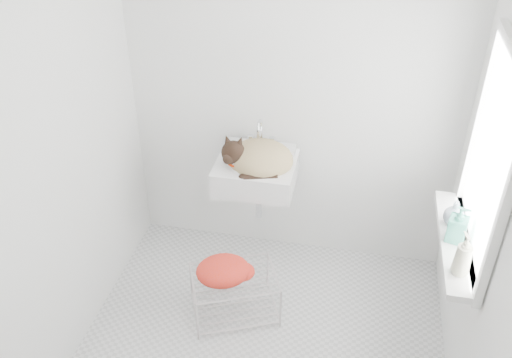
% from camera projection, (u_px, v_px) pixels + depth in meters
% --- Properties ---
extents(floor, '(2.20, 2.00, 0.02)m').
position_uv_depth(floor, '(262.00, 344.00, 3.44)').
color(floor, silver).
rests_on(floor, ground).
extents(back_wall, '(2.20, 0.02, 2.50)m').
position_uv_depth(back_wall, '(293.00, 91.00, 3.57)').
color(back_wall, white).
rests_on(back_wall, ground).
extents(right_wall, '(0.02, 2.00, 2.50)m').
position_uv_depth(right_wall, '(497.00, 201.00, 2.57)').
color(right_wall, white).
rests_on(right_wall, ground).
extents(left_wall, '(0.02, 2.00, 2.50)m').
position_uv_depth(left_wall, '(58.00, 151.00, 2.94)').
color(left_wall, white).
rests_on(left_wall, ground).
extents(window_glass, '(0.01, 0.80, 1.00)m').
position_uv_depth(window_glass, '(493.00, 160.00, 2.68)').
color(window_glass, white).
rests_on(window_glass, right_wall).
extents(window_frame, '(0.04, 0.90, 1.10)m').
position_uv_depth(window_frame, '(490.00, 159.00, 2.68)').
color(window_frame, white).
rests_on(window_frame, right_wall).
extents(windowsill, '(0.16, 0.88, 0.04)m').
position_uv_depth(windowsill, '(455.00, 241.00, 2.98)').
color(windowsill, white).
rests_on(windowsill, right_wall).
extents(sink, '(0.51, 0.45, 0.21)m').
position_uv_depth(sink, '(256.00, 162.00, 3.61)').
color(sink, white).
rests_on(sink, back_wall).
extents(faucet, '(0.19, 0.13, 0.19)m').
position_uv_depth(faucet, '(262.00, 130.00, 3.68)').
color(faucet, silver).
rests_on(faucet, sink).
extents(cat, '(0.45, 0.36, 0.28)m').
position_uv_depth(cat, '(257.00, 158.00, 3.57)').
color(cat, tan).
rests_on(cat, sink).
extents(wire_rack, '(0.62, 0.54, 0.31)m').
position_uv_depth(wire_rack, '(235.00, 295.00, 3.59)').
color(wire_rack, beige).
rests_on(wire_rack, floor).
extents(towel, '(0.40, 0.35, 0.14)m').
position_uv_depth(towel, '(223.00, 276.00, 3.46)').
color(towel, red).
rests_on(towel, wire_rack).
extents(bottle_a, '(0.09, 0.09, 0.19)m').
position_uv_depth(bottle_a, '(459.00, 273.00, 2.75)').
color(bottle_a, beige).
rests_on(bottle_a, windowsill).
extents(bottle_b, '(0.12, 0.12, 0.21)m').
position_uv_depth(bottle_b, '(454.00, 240.00, 2.96)').
color(bottle_b, teal).
rests_on(bottle_b, windowsill).
extents(bottle_c, '(0.15, 0.15, 0.15)m').
position_uv_depth(bottle_c, '(452.00, 223.00, 3.07)').
color(bottle_c, '#A7B4C4').
rests_on(bottle_c, windowsill).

